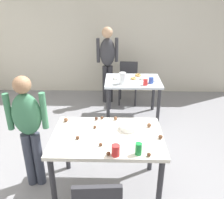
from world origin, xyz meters
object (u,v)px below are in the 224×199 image
object	(u,v)px
dining_table_far	(133,86)
person_girl_near	(28,125)
person_adult_far	(107,59)
mixing_bowl	(129,127)
chair_far_table	(128,80)
dining_table_near	(107,143)
soda_can	(139,149)
pitcher_far	(123,78)

from	to	relation	value
dining_table_far	person_girl_near	world-z (taller)	person_girl_near
person_adult_far	mixing_bowl	distance (m)	2.49
person_adult_far	mixing_bowl	size ratio (longest dim) A/B	7.73
person_adult_far	chair_far_table	bearing A→B (deg)	3.87
dining_table_near	soda_can	bearing A→B (deg)	-46.57
chair_far_table	person_girl_near	world-z (taller)	person_girl_near
chair_far_table	soda_can	world-z (taller)	soda_can
dining_table_far	soda_can	xyz separation A→B (m)	(-0.07, -2.21, 0.17)
dining_table_far	person_adult_far	world-z (taller)	person_adult_far
dining_table_near	dining_table_far	xyz separation A→B (m)	(0.39, 1.88, -0.02)
soda_can	dining_table_far	bearing A→B (deg)	88.08
dining_table_far	mixing_bowl	world-z (taller)	mixing_bowl
dining_table_near	soda_can	world-z (taller)	soda_can
person_girl_near	pitcher_far	world-z (taller)	person_girl_near
dining_table_near	mixing_bowl	bearing A→B (deg)	29.14
chair_far_table	soda_can	size ratio (longest dim) A/B	7.13
mixing_bowl	person_adult_far	bearing A→B (deg)	98.03
soda_can	person_girl_near	bearing A→B (deg)	161.53
person_girl_near	soda_can	xyz separation A→B (m)	(1.20, -0.40, -0.02)
pitcher_far	mixing_bowl	bearing A→B (deg)	-88.18
mixing_bowl	pitcher_far	world-z (taller)	pitcher_far
pitcher_far	person_girl_near	bearing A→B (deg)	-123.90
dining_table_near	chair_far_table	distance (m)	2.65
mixing_bowl	soda_can	bearing A→B (deg)	-81.39
dining_table_far	soda_can	size ratio (longest dim) A/B	8.22
soda_can	pitcher_far	world-z (taller)	pitcher_far
soda_can	pitcher_far	size ratio (longest dim) A/B	0.61
dining_table_near	person_adult_far	distance (m)	2.61
person_adult_far	dining_table_near	bearing A→B (deg)	-87.71
dining_table_near	person_adult_far	bearing A→B (deg)	92.29
dining_table_near	soda_can	xyz separation A→B (m)	(0.31, -0.33, 0.16)
dining_table_far	chair_far_table	distance (m)	0.76
dining_table_near	dining_table_far	distance (m)	1.92
dining_table_near	soda_can	size ratio (longest dim) A/B	9.99
person_adult_far	pitcher_far	size ratio (longest dim) A/B	7.99
chair_far_table	person_girl_near	xyz separation A→B (m)	(-1.23, -2.55, 0.34)
person_adult_far	mixing_bowl	xyz separation A→B (m)	(0.35, -2.46, -0.19)
person_girl_near	mixing_bowl	xyz separation A→B (m)	(1.13, 0.07, -0.05)
dining_table_near	mixing_bowl	size ratio (longest dim) A/B	5.88
dining_table_far	person_girl_near	size ratio (longest dim) A/B	0.72
chair_far_table	person_adult_far	distance (m)	0.65
person_adult_far	pitcher_far	bearing A→B (deg)	-71.90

